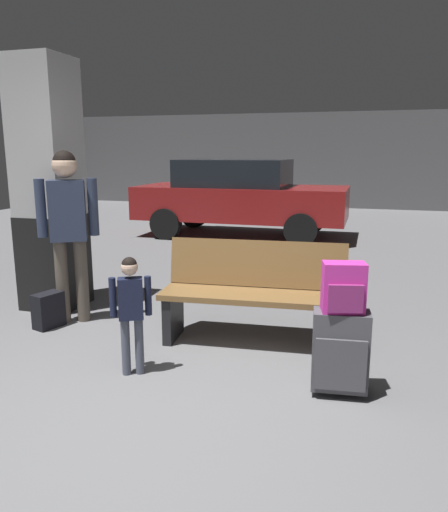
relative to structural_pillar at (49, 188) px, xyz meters
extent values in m
cube|color=slate|center=(1.95, 1.90, -1.34)|extent=(18.00, 18.00, 0.10)
cube|color=#565658|center=(1.95, 10.76, 0.11)|extent=(18.00, 0.12, 2.80)
cube|color=black|center=(0.00, 0.00, -0.79)|extent=(0.57, 0.57, 1.00)
cube|color=#B2B2B2|center=(0.00, 0.00, 0.51)|extent=(0.56, 0.56, 1.61)
cube|color=brown|center=(2.32, -0.49, -0.85)|extent=(1.63, 0.57, 0.05)
cube|color=brown|center=(2.30, -0.24, -0.62)|extent=(1.60, 0.25, 0.42)
cube|color=black|center=(1.61, -0.55, -1.09)|extent=(0.11, 0.41, 0.41)
cube|color=black|center=(3.04, -0.42, -1.09)|extent=(0.11, 0.41, 0.41)
cube|color=#4C4C51|center=(3.11, -1.20, -0.97)|extent=(0.40, 0.24, 0.56)
cube|color=#4C4C51|center=(3.13, -1.31, -1.03)|extent=(0.34, 0.06, 0.36)
cube|color=#A5A5AA|center=(3.11, -1.12, -0.70)|extent=(0.14, 0.04, 0.02)
cylinder|color=black|center=(2.95, -1.13, -1.27)|extent=(0.02, 0.05, 0.04)
cylinder|color=black|center=(3.26, -1.10, -1.27)|extent=(0.02, 0.05, 0.04)
cube|color=#D833A5|center=(3.11, -1.20, -0.52)|extent=(0.31, 0.22, 0.34)
cube|color=#8E2B70|center=(3.14, -1.29, -0.57)|extent=(0.23, 0.08, 0.19)
cylinder|color=black|center=(3.11, -1.20, -0.36)|extent=(0.06, 0.04, 0.02)
cylinder|color=#4C5160|center=(1.64, -1.30, -1.07)|extent=(0.07, 0.07, 0.44)
cylinder|color=#4C5160|center=(1.55, -1.34, -1.07)|extent=(0.07, 0.07, 0.44)
cube|color=#191E38|center=(1.59, -1.32, -0.69)|extent=(0.21, 0.18, 0.31)
cylinder|color=#191E38|center=(1.71, -1.26, -0.68)|extent=(0.05, 0.05, 0.30)
cylinder|color=#191E38|center=(1.48, -1.37, -0.68)|extent=(0.05, 0.05, 0.30)
sphere|color=beige|center=(1.59, -1.32, -0.46)|extent=(0.13, 0.13, 0.13)
sphere|color=black|center=(1.59, -1.32, -0.44)|extent=(0.12, 0.12, 0.12)
cylinder|color=white|center=(1.49, -1.26, -0.68)|extent=(0.06, 0.06, 0.10)
cylinder|color=red|center=(1.49, -1.26, -0.60)|extent=(0.01, 0.01, 0.06)
cylinder|color=brown|center=(0.56, -0.35, -0.88)|extent=(0.12, 0.12, 0.82)
cylinder|color=brown|center=(0.39, -0.45, -0.88)|extent=(0.12, 0.12, 0.82)
cube|color=#2D3851|center=(0.48, -0.40, -0.18)|extent=(0.39, 0.34, 0.58)
cylinder|color=#2D3851|center=(0.68, -0.28, -0.15)|extent=(0.10, 0.10, 0.55)
cylinder|color=#2D3851|center=(0.27, -0.52, -0.15)|extent=(0.10, 0.10, 0.55)
sphere|color=beige|center=(0.48, -0.40, 0.24)|extent=(0.23, 0.23, 0.23)
sphere|color=black|center=(0.48, -0.40, 0.28)|extent=(0.21, 0.21, 0.21)
cube|color=black|center=(0.34, -0.62, -1.12)|extent=(0.23, 0.31, 0.34)
cube|color=#28282D|center=(0.25, -0.59, -1.17)|extent=(0.10, 0.23, 0.19)
cylinder|color=black|center=(0.34, -0.62, -0.96)|extent=(0.04, 0.06, 0.02)
cube|color=maroon|center=(0.79, 5.03, -0.62)|extent=(4.10, 1.70, 0.64)
cube|color=black|center=(0.64, 5.03, -0.04)|extent=(2.10, 1.54, 0.52)
cylinder|color=black|center=(2.09, 5.83, -0.99)|extent=(0.60, 0.20, 0.60)
cylinder|color=black|center=(2.09, 4.23, -0.99)|extent=(0.60, 0.20, 0.60)
cylinder|color=black|center=(-0.51, 5.83, -0.99)|extent=(0.60, 0.20, 0.60)
cylinder|color=black|center=(-0.51, 4.23, -0.99)|extent=(0.60, 0.20, 0.60)
camera|label=1|loc=(3.26, -4.48, 0.37)|focal=34.61mm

